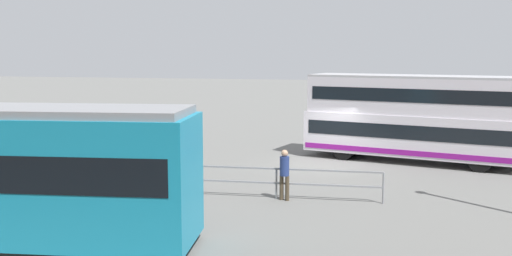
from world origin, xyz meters
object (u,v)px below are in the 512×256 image
double_decker_bus (419,118)px  info_sign (148,147)px  pedestrian_crossing (284,171)px  pedestrian_near_railing (155,168)px

double_decker_bus → info_sign: bearing=41.7°
pedestrian_crossing → info_sign: info_sign is taller
info_sign → double_decker_bus: bearing=-138.3°
double_decker_bus → pedestrian_near_railing: 12.59m
double_decker_bus → pedestrian_crossing: bearing=60.6°
pedestrian_near_railing → pedestrian_crossing: (-4.69, -0.07, 0.10)m
pedestrian_near_railing → pedestrian_crossing: 4.69m
double_decker_bus → pedestrian_crossing: double_decker_bus is taller
pedestrian_near_railing → pedestrian_crossing: size_ratio=0.91×
pedestrian_near_railing → info_sign: 0.82m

